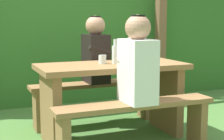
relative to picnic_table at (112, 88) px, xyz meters
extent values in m
plane|color=#497736|center=(0.00, 0.00, -0.49)|extent=(12.00, 12.00, 0.00)
cube|color=#306625|center=(0.00, 1.97, 0.43)|extent=(6.40, 0.89, 1.85)
cube|color=brown|center=(1.30, 1.32, 0.50)|extent=(0.12, 0.12, 1.99)
cube|color=olive|center=(0.00, 0.00, 0.21)|extent=(1.40, 0.64, 0.05)
cube|color=olive|center=(-0.60, 0.00, -0.16)|extent=(0.08, 0.54, 0.68)
cube|color=olive|center=(0.60, 0.00, -0.16)|extent=(0.08, 0.54, 0.68)
cube|color=olive|center=(0.00, -0.51, -0.05)|extent=(1.40, 0.24, 0.04)
cube|color=olive|center=(0.62, -0.51, -0.28)|extent=(0.07, 0.22, 0.42)
cube|color=olive|center=(0.00, 0.51, -0.05)|extent=(1.40, 0.24, 0.04)
cube|color=olive|center=(-0.62, 0.51, -0.28)|extent=(0.07, 0.22, 0.42)
cube|color=olive|center=(0.62, 0.51, -0.28)|extent=(0.07, 0.22, 0.42)
cube|color=white|center=(0.01, -0.51, 0.23)|extent=(0.22, 0.34, 0.52)
sphere|color=tan|center=(0.01, -0.51, 0.58)|extent=(0.21, 0.21, 0.21)
cylinder|color=black|center=(0.01, -0.51, 0.67)|extent=(0.12, 0.12, 0.02)
cylinder|color=white|center=(0.01, -0.37, 0.33)|extent=(0.25, 0.07, 0.15)
cube|color=black|center=(0.02, 0.51, 0.23)|extent=(0.22, 0.34, 0.52)
sphere|color=tan|center=(0.02, 0.51, 0.58)|extent=(0.21, 0.21, 0.21)
cylinder|color=black|center=(0.02, 0.51, 0.67)|extent=(0.12, 0.12, 0.02)
cylinder|color=black|center=(0.02, 0.37, 0.33)|extent=(0.25, 0.07, 0.15)
cylinder|color=silver|center=(-0.08, 0.04, 0.27)|extent=(0.07, 0.07, 0.08)
cylinder|color=silver|center=(0.04, 0.01, 0.32)|extent=(0.06, 0.06, 0.17)
cylinder|color=silver|center=(0.04, 0.01, 0.43)|extent=(0.03, 0.03, 0.06)
cylinder|color=silver|center=(0.22, 0.08, 0.31)|extent=(0.06, 0.06, 0.17)
cylinder|color=silver|center=(0.22, 0.08, 0.43)|extent=(0.03, 0.03, 0.08)
camera|label=1|loc=(-1.28, -3.07, 0.65)|focal=56.81mm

